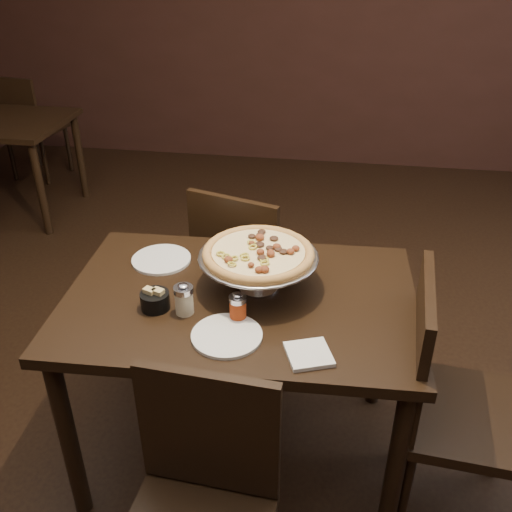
# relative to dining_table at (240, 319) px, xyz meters

# --- Properties ---
(room) EXTENTS (6.04, 7.04, 2.84)m
(room) POSITION_rel_dining_table_xyz_m (0.03, -0.04, 0.72)
(room) COLOR black
(room) RESTS_ON ground
(dining_table) EXTENTS (1.28, 0.88, 0.78)m
(dining_table) POSITION_rel_dining_table_xyz_m (0.00, 0.00, 0.00)
(dining_table) COLOR black
(dining_table) RESTS_ON ground
(pizza_stand) EXTENTS (0.43, 0.43, 0.18)m
(pizza_stand) POSITION_rel_dining_table_xyz_m (0.06, 0.06, 0.25)
(pizza_stand) COLOR silver
(pizza_stand) RESTS_ON dining_table
(parmesan_shaker) EXTENTS (0.07, 0.07, 0.12)m
(parmesan_shaker) POSITION_rel_dining_table_xyz_m (-0.17, -0.13, 0.16)
(parmesan_shaker) COLOR beige
(parmesan_shaker) RESTS_ON dining_table
(pepper_flake_shaker) EXTENTS (0.06, 0.06, 0.10)m
(pepper_flake_shaker) POSITION_rel_dining_table_xyz_m (0.02, -0.14, 0.15)
(pepper_flake_shaker) COLOR maroon
(pepper_flake_shaker) RESTS_ON dining_table
(packet_caddy) EXTENTS (0.10, 0.10, 0.08)m
(packet_caddy) POSITION_rel_dining_table_xyz_m (-0.27, -0.12, 0.14)
(packet_caddy) COLOR black
(packet_caddy) RESTS_ON dining_table
(napkin_stack) EXTENTS (0.17, 0.17, 0.01)m
(napkin_stack) POSITION_rel_dining_table_xyz_m (0.27, -0.29, 0.11)
(napkin_stack) COLOR silver
(napkin_stack) RESTS_ON dining_table
(plate_left) EXTENTS (0.23, 0.23, 0.01)m
(plate_left) POSITION_rel_dining_table_xyz_m (-0.35, 0.19, 0.11)
(plate_left) COLOR silver
(plate_left) RESTS_ON dining_table
(plate_near) EXTENTS (0.23, 0.23, 0.01)m
(plate_near) POSITION_rel_dining_table_xyz_m (0.00, -0.24, 0.11)
(plate_near) COLOR silver
(plate_near) RESTS_ON dining_table
(serving_spatula) EXTENTS (0.16, 0.16, 0.02)m
(serving_spatula) POSITION_rel_dining_table_xyz_m (0.04, 0.02, 0.24)
(serving_spatula) COLOR silver
(serving_spatula) RESTS_ON pizza_stand
(chair_far) EXTENTS (0.54, 0.54, 0.93)m
(chair_far) POSITION_rel_dining_table_xyz_m (-0.09, 0.62, -0.17)
(chair_far) COLOR black
(chair_far) RESTS_ON ground
(chair_near) EXTENTS (0.45, 0.45, 0.89)m
(chair_near) POSITION_rel_dining_table_xyz_m (-0.00, -0.65, -0.19)
(chair_near) COLOR black
(chair_near) RESTS_ON ground
(chair_side) EXTENTS (0.49, 0.49, 0.97)m
(chair_side) POSITION_rel_dining_table_xyz_m (0.75, -0.13, -0.15)
(chair_side) COLOR black
(chair_side) RESTS_ON ground
(bg_chair_far) EXTENTS (0.47, 0.47, 0.88)m
(bg_chair_far) POSITION_rel_dining_table_xyz_m (-2.28, 2.64, -0.20)
(bg_chair_far) COLOR black
(bg_chair_far) RESTS_ON ground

